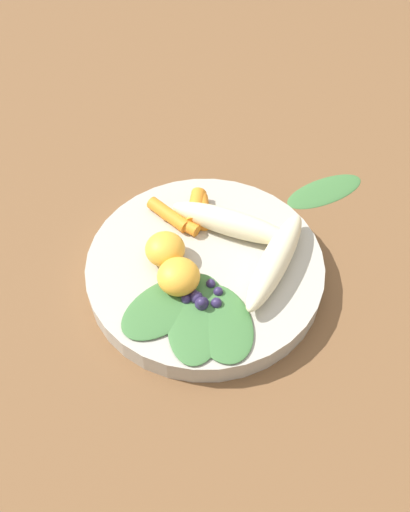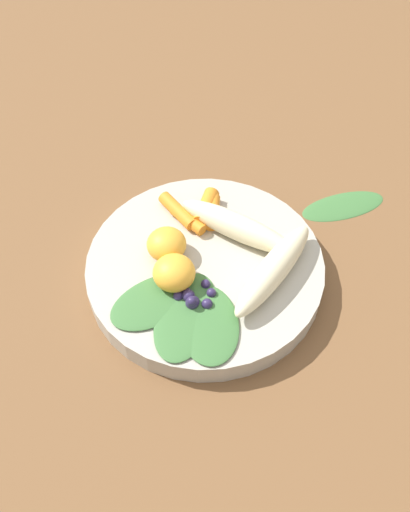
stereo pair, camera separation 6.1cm
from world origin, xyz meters
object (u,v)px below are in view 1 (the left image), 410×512
bowl (205,269)px  banana_peeled_left (231,223)px  banana_peeled_right (275,260)px  kale_leaf_stray (325,190)px  orange_segment_near (179,276)px

bowl → banana_peeled_left: size_ratio=1.83×
banana_peeled_right → kale_leaf_stray: 0.18m
bowl → orange_segment_near: (-0.02, 0.04, 0.03)m
bowl → kale_leaf_stray: bearing=-77.2°
banana_peeled_left → orange_segment_near: bearing=74.9°
bowl → banana_peeled_right: (-0.05, -0.06, 0.03)m
orange_segment_near → kale_leaf_stray: size_ratio=0.41×
bowl → orange_segment_near: bearing=111.6°
bowl → banana_peeled_left: (0.02, -0.05, 0.03)m
bowl → banana_peeled_left: bearing=-63.0°
kale_leaf_stray → orange_segment_near: bearing=-164.3°
banana_peeled_right → kale_leaf_stray: banana_peeled_right is taller
bowl → orange_segment_near: orange_segment_near is taller
banana_peeled_right → orange_segment_near: (0.03, 0.10, 0.00)m
orange_segment_near → kale_leaf_stray: bearing=-75.7°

